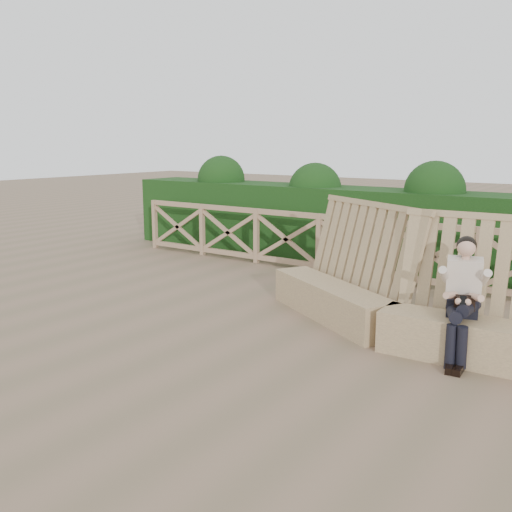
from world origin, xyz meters
The scene contains 5 objects.
ground centered at (0.00, 0.00, 0.00)m, with size 60.00×60.00×0.00m, color brown.
bench centered at (1.97, 0.90, 0.41)m, with size 4.50×1.84×1.62m.
woman centered at (2.74, 0.57, 0.76)m, with size 0.47×0.84×1.39m.
guardrail centered at (0.00, 3.50, 0.55)m, with size 10.10×0.09×1.10m.
hedge centered at (0.00, 4.70, 0.75)m, with size 12.00×1.20×1.50m, color black.
Camera 1 is at (4.41, -5.68, 2.40)m, focal length 40.00 mm.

